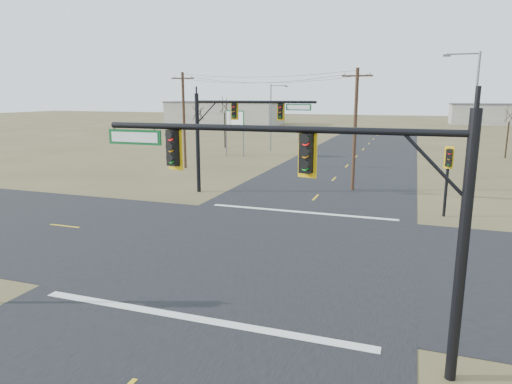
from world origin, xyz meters
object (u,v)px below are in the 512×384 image
at_px(streetlight_c, 272,114).
at_px(bare_tree_a, 198,111).
at_px(bare_tree_d, 510,114).
at_px(pedestal_signal_ne, 448,165).
at_px(utility_pole_near, 355,128).
at_px(mast_arm_near, 316,179).
at_px(highway_sign, 235,124).
at_px(utility_pole_far, 184,119).
at_px(bare_tree_b, 225,105).
at_px(mast_arm_far, 233,123).
at_px(streetlight_a, 472,108).

height_order(streetlight_c, bare_tree_a, streetlight_c).
bearing_deg(streetlight_c, bare_tree_d, -3.42).
relative_size(pedestal_signal_ne, utility_pole_near, 0.47).
distance_m(mast_arm_near, highway_sign, 43.52).
bearing_deg(highway_sign, pedestal_signal_ne, -24.38).
bearing_deg(utility_pole_far, utility_pole_near, -17.92).
height_order(streetlight_c, bare_tree_b, streetlight_c).
xyz_separation_m(utility_pole_near, bare_tree_d, (14.78, 25.14, 0.31)).
bearing_deg(bare_tree_b, bare_tree_d, 1.37).
xyz_separation_m(mast_arm_far, streetlight_c, (-5.30, 27.07, -0.46)).
bearing_deg(streetlight_a, streetlight_c, 130.17).
xyz_separation_m(utility_pole_near, streetlight_a, (8.96, 9.07, 1.34)).
bearing_deg(pedestal_signal_ne, mast_arm_near, -84.01).
height_order(highway_sign, bare_tree_d, bare_tree_d).
xyz_separation_m(highway_sign, bare_tree_b, (-4.93, 8.61, 2.02)).
bearing_deg(bare_tree_d, streetlight_c, -174.89).
bearing_deg(mast_arm_far, highway_sign, 98.08).
distance_m(mast_arm_far, bare_tree_d, 37.54).
xyz_separation_m(mast_arm_far, bare_tree_b, (-12.81, 28.75, 0.62)).
distance_m(mast_arm_near, bare_tree_d, 50.69).
distance_m(mast_arm_far, bare_tree_b, 31.48).
bearing_deg(mast_arm_far, bare_tree_a, 108.92).
bearing_deg(mast_arm_near, bare_tree_d, 89.97).
relative_size(streetlight_c, bare_tree_d, 1.36).
bearing_deg(utility_pole_far, bare_tree_b, 100.41).
distance_m(utility_pole_near, highway_sign, 22.55).
bearing_deg(bare_tree_a, bare_tree_d, 14.72).
height_order(mast_arm_near, bare_tree_d, mast_arm_near).
distance_m(pedestal_signal_ne, utility_pole_far, 26.99).
bearing_deg(bare_tree_a, streetlight_c, 42.77).
height_order(mast_arm_near, utility_pole_far, utility_pole_far).
height_order(mast_arm_far, utility_pole_near, utility_pole_near).
bearing_deg(mast_arm_far, pedestal_signal_ne, -20.57).
height_order(utility_pole_near, streetlight_a, streetlight_a).
bearing_deg(streetlight_a, utility_pole_near, -153.53).
relative_size(highway_sign, bare_tree_a, 0.82).
height_order(utility_pole_far, bare_tree_a, utility_pole_far).
bearing_deg(bare_tree_b, streetlight_a, -26.84).
height_order(mast_arm_far, pedestal_signal_ne, mast_arm_far).
relative_size(mast_arm_far, highway_sign, 1.66).
distance_m(utility_pole_near, streetlight_a, 12.82).
bearing_deg(streetlight_a, utility_pole_far, 168.28).
xyz_separation_m(streetlight_a, bare_tree_d, (5.82, 16.08, -1.03)).
xyz_separation_m(streetlight_c, bare_tree_a, (-7.43, -6.87, 0.46)).
relative_size(mast_arm_far, bare_tree_d, 1.43).
bearing_deg(bare_tree_a, bare_tree_b, 90.54).
height_order(pedestal_signal_ne, streetlight_c, streetlight_c).
relative_size(pedestal_signal_ne, streetlight_c, 0.50).
bearing_deg(pedestal_signal_ne, bare_tree_b, 152.19).
distance_m(streetlight_a, streetlight_c, 26.34).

